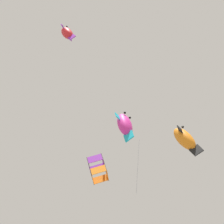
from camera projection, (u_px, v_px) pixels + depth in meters
name	position (u px, v px, depth m)	size (l,w,h in m)	color
kite_fish_far_centre	(67.00, 33.00, 27.47)	(1.71, 1.60, 2.31)	red
kite_box_upper_right	(98.00, 169.00, 24.66)	(1.90, 1.73, 1.98)	purple
kite_fish_low_drifter	(125.00, 125.00, 22.27)	(1.48, 1.82, 6.98)	#DB2D93
kite_fish_mid_left	(185.00, 139.00, 17.94)	(2.49, 2.20, 6.52)	orange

